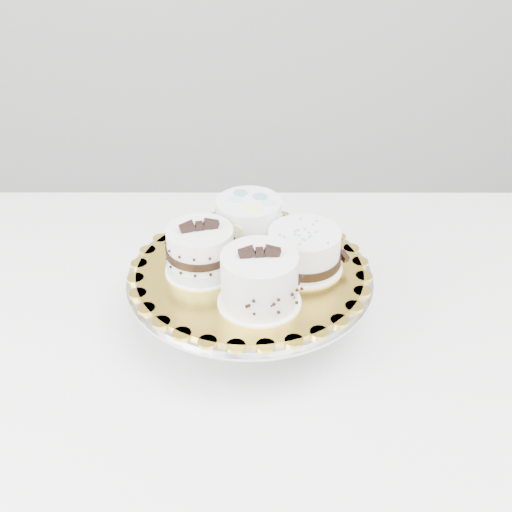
{
  "coord_description": "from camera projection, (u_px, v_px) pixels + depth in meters",
  "views": [
    {
      "loc": [
        0.03,
        -0.68,
        1.42
      ],
      "look_at": [
        0.13,
        0.12,
        0.88
      ],
      "focal_mm": 45.0,
      "sensor_mm": 36.0,
      "label": 1
    }
  ],
  "objects": [
    {
      "name": "table",
      "position": [
        230.0,
        342.0,
        1.11
      ],
      "size": [
        1.31,
        0.96,
        0.75
      ],
      "rotation": [
        0.0,
        0.0,
        -0.13
      ],
      "color": "white",
      "rests_on": "floor"
    },
    {
      "name": "cake_dots",
      "position": [
        249.0,
        221.0,
        1.02
      ],
      "size": [
        0.13,
        0.13,
        0.08
      ],
      "rotation": [
        0.0,
        0.0,
        0.27
      ],
      "color": "white",
      "rests_on": "cake_board"
    },
    {
      "name": "cake_stand",
      "position": [
        250.0,
        288.0,
        1.0
      ],
      "size": [
        0.38,
        0.38,
        0.1
      ],
      "color": "gray",
      "rests_on": "table"
    },
    {
      "name": "cake_swirl",
      "position": [
        259.0,
        281.0,
        0.89
      ],
      "size": [
        0.12,
        0.12,
        0.1
      ],
      "rotation": [
        0.0,
        0.0,
        -0.05
      ],
      "color": "white",
      "rests_on": "cake_board"
    },
    {
      "name": "cake_ribbon",
      "position": [
        305.0,
        251.0,
        0.97
      ],
      "size": [
        0.14,
        0.14,
        0.07
      ],
      "rotation": [
        0.0,
        0.0,
        0.38
      ],
      "color": "white",
      "rests_on": "cake_board"
    },
    {
      "name": "cake_board",
      "position": [
        250.0,
        270.0,
        0.98
      ],
      "size": [
        0.43,
        0.43,
        0.01
      ],
      "primitive_type": "cylinder",
      "rotation": [
        0.0,
        0.0,
        0.29
      ],
      "color": "gold",
      "rests_on": "cake_stand"
    },
    {
      "name": "cake_banded",
      "position": [
        201.0,
        252.0,
        0.96
      ],
      "size": [
        0.11,
        0.11,
        0.09
      ],
      "rotation": [
        0.0,
        0.0,
        0.14
      ],
      "color": "white",
      "rests_on": "cake_board"
    }
  ]
}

